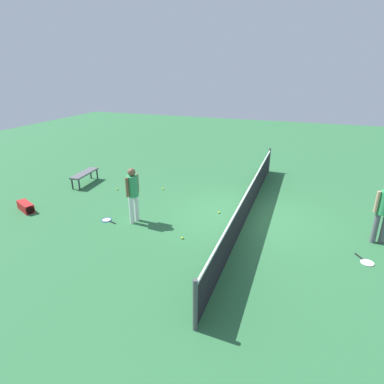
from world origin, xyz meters
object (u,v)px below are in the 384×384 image
tennis_racket_far_player (366,262)px  tennis_ball_near_player (163,189)px  player_far_side (384,208)px  tennis_ball_midcourt (182,238)px  tennis_racket_near_player (107,220)px  tennis_ball_by_net (219,212)px  courtside_bench (85,174)px  player_near_side (133,191)px  tennis_ball_baseline (117,189)px  equipment_bag (26,207)px

tennis_racket_far_player → tennis_ball_near_player: tennis_ball_near_player is taller
player_far_side → tennis_ball_midcourt: bearing=-72.1°
player_far_side → tennis_racket_near_player: player_far_side is taller
tennis_ball_by_net → courtside_bench: 5.90m
player_near_side → tennis_ball_by_net: player_near_side is taller
tennis_ball_baseline → courtside_bench: 1.63m
tennis_ball_baseline → tennis_ball_near_player: bearing=110.5°
tennis_ball_by_net → tennis_ball_midcourt: (1.96, -0.51, 0.00)m
tennis_racket_near_player → tennis_ball_near_player: (-3.00, 0.52, 0.02)m
tennis_racket_near_player → tennis_ball_midcourt: tennis_ball_midcourt is taller
player_near_side → tennis_ball_midcourt: (0.51, 1.76, -0.98)m
player_far_side → equipment_bag: (1.62, -10.49, -0.87)m
player_near_side → tennis_ball_by_net: bearing=122.7°
player_far_side → tennis_ball_near_player: size_ratio=25.76×
tennis_ball_by_net → player_near_side: bearing=-57.3°
tennis_racket_far_player → tennis_ball_near_player: bearing=-112.9°
player_near_side → courtside_bench: size_ratio=1.11×
player_near_side → tennis_ball_by_net: 2.86m
tennis_ball_near_player → equipment_bag: size_ratio=0.08×
tennis_ball_near_player → tennis_ball_midcourt: same height
tennis_ball_baseline → courtside_bench: size_ratio=0.04×
tennis_ball_near_player → tennis_ball_midcourt: (3.28, 2.09, 0.00)m
tennis_ball_midcourt → equipment_bag: bearing=-89.9°
courtside_bench → equipment_bag: bearing=-3.6°
tennis_racket_near_player → tennis_ball_by_net: bearing=118.3°
tennis_racket_near_player → tennis_ball_midcourt: size_ratio=9.19×
tennis_racket_far_player → equipment_bag: equipment_bag is taller
tennis_racket_near_player → equipment_bag: equipment_bag is taller
tennis_ball_by_net → tennis_ball_midcourt: same height
tennis_racket_near_player → tennis_ball_midcourt: 2.62m
tennis_racket_near_player → tennis_racket_far_player: same height
player_far_side → tennis_ball_near_player: player_far_side is taller
tennis_ball_near_player → tennis_ball_midcourt: size_ratio=1.00×
tennis_ball_baseline → courtside_bench: bearing=-96.7°
player_near_side → tennis_racket_far_player: bearing=89.5°
tennis_racket_far_player → equipment_bag: size_ratio=0.69×
tennis_ball_near_player → tennis_ball_baseline: 1.76m
player_near_side → courtside_bench: player_near_side is taller
courtside_bench → equipment_bag: courtside_bench is taller
tennis_ball_baseline → tennis_ball_midcourt: bearing=54.5°
tennis_racket_far_player → tennis_ball_midcourt: (0.44, -4.61, 0.02)m
tennis_ball_by_net → tennis_ball_midcourt: size_ratio=1.00×
equipment_bag → player_near_side: bearing=97.8°
player_near_side → tennis_ball_midcourt: 2.07m
courtside_bench → tennis_ball_near_player: bearing=97.6°
tennis_ball_by_net → equipment_bag: (1.97, -6.00, 0.11)m
tennis_racket_far_player → player_near_side: bearing=-90.5°
tennis_racket_near_player → tennis_racket_far_player: bearing=91.3°
player_near_side → tennis_ball_near_player: size_ratio=25.76×
tennis_racket_far_player → equipment_bag: 10.12m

